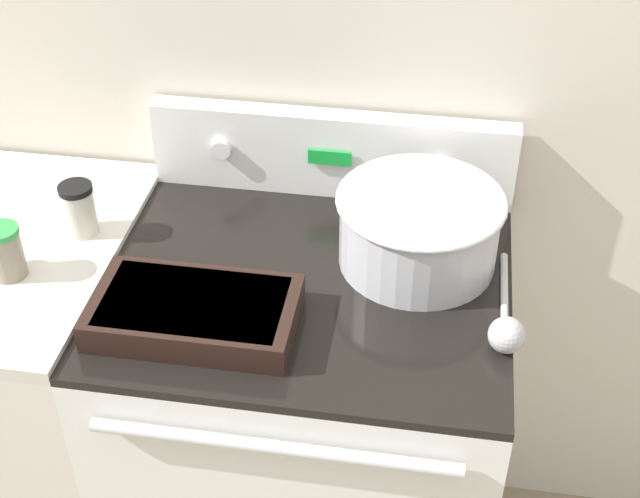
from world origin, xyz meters
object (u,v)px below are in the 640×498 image
ladle (506,329)px  spice_jar_black_cap (79,209)px  casserole_dish (194,311)px  spice_jar_green_cap (5,252)px  mixing_bowl (419,226)px

ladle → spice_jar_black_cap: spice_jar_black_cap is taller
casserole_dish → spice_jar_black_cap: bearing=143.0°
casserole_dish → spice_jar_green_cap: bearing=169.6°
mixing_bowl → casserole_dish: (-0.37, -0.25, -0.05)m
ladle → spice_jar_green_cap: size_ratio=2.70×
spice_jar_black_cap → spice_jar_green_cap: bearing=-119.4°
mixing_bowl → spice_jar_green_cap: 0.77m
mixing_bowl → casserole_dish: mixing_bowl is taller
casserole_dish → ladle: bearing=4.7°
mixing_bowl → spice_jar_black_cap: mixing_bowl is taller
casserole_dish → spice_jar_green_cap: size_ratio=3.40×
casserole_dish → mixing_bowl: bearing=33.4°
spice_jar_green_cap → spice_jar_black_cap: bearing=60.6°
casserole_dish → ladle: (0.54, 0.04, -0.00)m
mixing_bowl → ladle: mixing_bowl is taller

